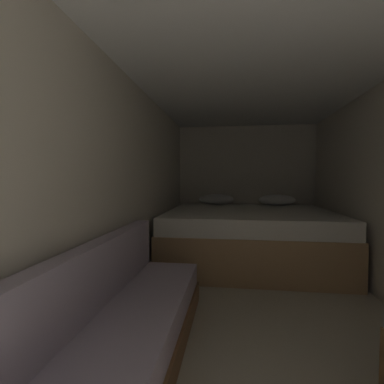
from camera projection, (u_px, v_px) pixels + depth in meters
The scene contains 6 objects.
ground_plane at pixel (259, 313), 2.51m from camera, with size 7.31×7.31×0.00m, color #B2A893.
wall_back at pixel (245, 185), 5.11m from camera, with size 2.47×0.05×2.12m, color beige.
wall_left at pixel (126, 192), 2.63m from camera, with size 0.05×5.31×2.12m, color beige.
ceiling_slab at pixel (262, 65), 2.41m from camera, with size 2.47×5.31×0.05m, color white.
bed at pixel (249, 235), 4.06m from camera, with size 2.25×2.06×0.92m.
sofa_left at pixel (117, 336), 1.68m from camera, with size 0.61×2.30×0.77m.
Camera 1 is at (-0.24, -0.61, 1.18)m, focal length 26.69 mm.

